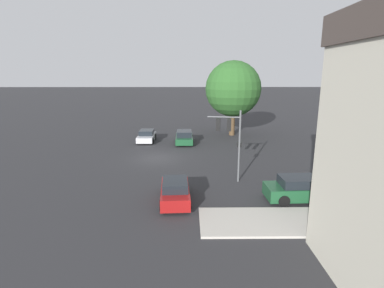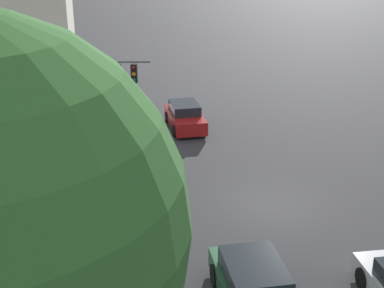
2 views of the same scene
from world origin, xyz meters
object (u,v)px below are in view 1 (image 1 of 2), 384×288
crossing_car_1 (184,137)px  crossing_car_0 (147,136)px  crossing_car_2 (175,191)px  parked_car_0 (300,189)px  parked_car_1 (382,190)px  traffic_signal (230,132)px  street_tree (233,89)px

crossing_car_1 → crossing_car_0: bearing=77.6°
crossing_car_0 → crossing_car_2: bearing=14.2°
crossing_car_1 → parked_car_0: size_ratio=0.99×
crossing_car_1 → parked_car_0: 17.67m
crossing_car_2 → parked_car_1: 13.09m
traffic_signal → parked_car_0: traffic_signal is taller
traffic_signal → crossing_car_0: bearing=40.2°
traffic_signal → crossing_car_1: bearing=25.1°
crossing_car_0 → crossing_car_2: crossing_car_2 is taller
crossing_car_0 → parked_car_1: parked_car_1 is taller
street_tree → crossing_car_1: size_ratio=2.14×
traffic_signal → parked_car_0: bearing=-121.6°
street_tree → crossing_car_0: size_ratio=2.33×
street_tree → crossing_car_1: street_tree is taller
parked_car_0 → crossing_car_1: bearing=113.1°
crossing_car_0 → parked_car_0: (16.87, 12.00, 0.09)m
crossing_car_2 → street_tree: bearing=-20.3°
parked_car_0 → parked_car_1: (-0.00, 5.22, -0.07)m
street_tree → crossing_car_2: size_ratio=2.29×
traffic_signal → crossing_car_0: 15.80m
parked_car_1 → traffic_signal: bearing=161.0°
street_tree → crossing_car_0: (3.65, -10.55, -5.27)m
crossing_car_2 → parked_car_0: size_ratio=0.92×
street_tree → parked_car_1: size_ratio=2.07×
crossing_car_0 → crossing_car_1: size_ratio=0.92×
crossing_car_0 → crossing_car_1: crossing_car_1 is taller
crossing_car_0 → crossing_car_2: size_ratio=0.98×
crossing_car_0 → parked_car_0: size_ratio=0.90×
crossing_car_2 → parked_car_1: size_ratio=0.91×
street_tree → traffic_signal: street_tree is taller
traffic_signal → crossing_car_0: traffic_signal is taller
crossing_car_0 → parked_car_1: size_ratio=0.89×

